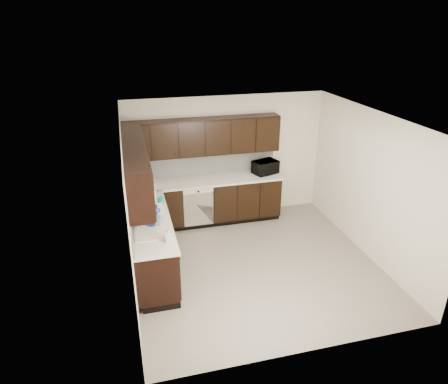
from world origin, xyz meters
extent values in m
plane|color=gray|center=(0.00, 0.00, 0.00)|extent=(4.00, 4.00, 0.00)
plane|color=white|center=(0.00, 0.00, 2.50)|extent=(4.00, 4.00, 0.00)
cube|color=beige|center=(0.00, 2.00, 1.25)|extent=(4.00, 0.02, 2.50)
cube|color=beige|center=(-2.00, 0.00, 1.25)|extent=(0.02, 4.00, 2.50)
cube|color=beige|center=(2.00, 0.00, 1.25)|extent=(0.02, 4.00, 2.50)
cube|color=beige|center=(0.00, -2.00, 1.25)|extent=(4.00, 0.02, 2.50)
cube|color=black|center=(-0.50, 1.70, 0.45)|extent=(3.00, 0.60, 0.90)
cube|color=black|center=(-1.70, 0.30, 0.45)|extent=(0.60, 2.20, 0.90)
cube|color=black|center=(-0.50, 1.73, 0.05)|extent=(3.00, 0.54, 0.10)
cube|color=black|center=(-1.67, 0.30, 0.05)|extent=(0.54, 2.20, 0.10)
cube|color=silver|center=(-0.50, 1.70, 0.92)|extent=(3.03, 0.63, 0.04)
cube|color=silver|center=(-1.70, 0.30, 0.92)|extent=(0.63, 2.23, 0.04)
cube|color=silver|center=(-0.50, 1.99, 1.18)|extent=(3.00, 0.02, 0.48)
cube|color=silver|center=(-1.99, 0.60, 1.18)|extent=(0.02, 2.80, 0.48)
cube|color=black|center=(-0.50, 1.83, 1.77)|extent=(3.00, 0.33, 0.70)
cube|color=black|center=(-1.83, 0.43, 1.77)|extent=(0.33, 2.47, 0.70)
cube|color=beige|center=(-0.70, 1.41, 0.50)|extent=(0.58, 0.02, 0.78)
cube|color=beige|center=(-0.70, 1.40, 0.84)|extent=(0.58, 0.03, 0.08)
cylinder|color=black|center=(-0.70, 1.39, 0.84)|extent=(0.04, 0.02, 0.04)
cube|color=beige|center=(-1.68, 0.00, 0.95)|extent=(0.54, 0.82, 0.03)
cube|color=beige|center=(-1.68, -0.20, 0.86)|extent=(0.42, 0.34, 0.16)
cube|color=beige|center=(-1.68, 0.20, 0.86)|extent=(0.42, 0.34, 0.16)
cylinder|color=silver|center=(-1.90, 0.00, 1.07)|extent=(0.03, 0.03, 0.26)
cylinder|color=silver|center=(-1.85, 0.00, 1.19)|extent=(0.14, 0.02, 0.02)
cylinder|color=#B2B2B7|center=(-1.68, -0.20, 0.89)|extent=(0.20, 0.20, 0.10)
imported|color=black|center=(0.75, 1.73, 1.07)|extent=(0.57, 0.47, 0.27)
imported|color=gray|center=(-1.48, -0.45, 1.05)|extent=(0.10, 0.11, 0.22)
imported|color=gray|center=(-1.84, 0.91, 1.05)|extent=(0.11, 0.11, 0.22)
cube|color=silver|center=(-1.75, 1.70, 1.06)|extent=(0.47, 0.41, 0.24)
cube|color=white|center=(-1.73, 0.23, 1.04)|extent=(0.60, 0.53, 0.20)
cylinder|color=navy|center=(-1.67, 0.09, 1.10)|extent=(0.25, 0.25, 0.31)
cylinder|color=#0B8171|center=(-1.48, 0.61, 1.04)|extent=(0.12, 0.12, 0.21)
cylinder|color=silver|center=(-1.62, 0.66, 1.11)|extent=(0.20, 0.20, 0.33)
camera|label=1|loc=(-1.94, -5.41, 3.87)|focal=32.00mm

